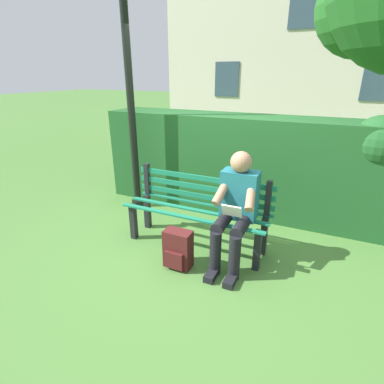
{
  "coord_description": "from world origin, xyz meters",
  "views": [
    {
      "loc": [
        -1.25,
        2.82,
        1.92
      ],
      "look_at": [
        0.0,
        0.1,
        0.73
      ],
      "focal_mm": 27.79,
      "sensor_mm": 36.0,
      "label": 1
    }
  ],
  "objects_px": {
    "person_seated": "(236,207)",
    "backpack": "(178,249)",
    "lamp_post": "(125,25)",
    "park_bench": "(198,209)"
  },
  "relations": [
    {
      "from": "person_seated",
      "to": "backpack",
      "type": "bearing_deg",
      "value": 34.96
    },
    {
      "from": "lamp_post",
      "to": "person_seated",
      "type": "bearing_deg",
      "value": 156.29
    },
    {
      "from": "person_seated",
      "to": "lamp_post",
      "type": "distance_m",
      "value": 2.69
    },
    {
      "from": "person_seated",
      "to": "lamp_post",
      "type": "relative_size",
      "value": 0.32
    },
    {
      "from": "park_bench",
      "to": "lamp_post",
      "type": "relative_size",
      "value": 0.45
    },
    {
      "from": "park_bench",
      "to": "backpack",
      "type": "distance_m",
      "value": 0.58
    },
    {
      "from": "backpack",
      "to": "lamp_post",
      "type": "distance_m",
      "value": 2.86
    },
    {
      "from": "park_bench",
      "to": "lamp_post",
      "type": "height_order",
      "value": "lamp_post"
    },
    {
      "from": "lamp_post",
      "to": "backpack",
      "type": "bearing_deg",
      "value": 138.62
    },
    {
      "from": "person_seated",
      "to": "lamp_post",
      "type": "bearing_deg",
      "value": -23.71
    }
  ]
}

